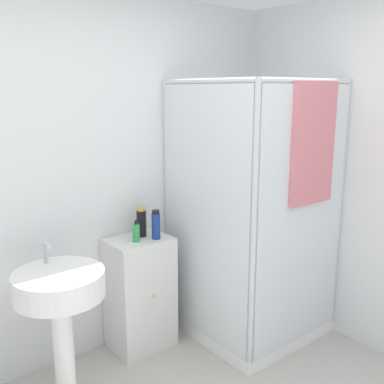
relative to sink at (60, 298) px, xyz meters
name	(u,v)px	position (x,y,z in m)	size (l,w,h in m)	color
wall_back	(73,183)	(0.32, 0.46, 0.56)	(6.40, 0.06, 2.50)	silver
shower_enclosure	(253,270)	(1.46, -0.14, -0.16)	(0.95, 0.98, 1.93)	white
vanity_cabinet	(140,293)	(0.70, 0.26, -0.27)	(0.44, 0.36, 0.83)	silver
sink	(60,298)	(0.00, 0.00, 0.00)	(0.52, 0.52, 0.98)	white
soap_dispenser	(136,232)	(0.65, 0.22, 0.21)	(0.05, 0.05, 0.16)	green
shampoo_bottle_tall_black	(141,222)	(0.75, 0.29, 0.24)	(0.07, 0.07, 0.21)	black
shampoo_bottle_blue	(156,225)	(0.80, 0.18, 0.24)	(0.06, 0.06, 0.21)	navy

